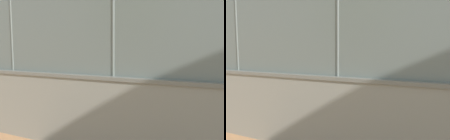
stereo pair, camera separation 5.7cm
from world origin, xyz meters
The scene contains 6 objects.
ground_plane centered at (0.00, 0.00, 0.00)m, with size 260.00×260.00×0.00m, color tan.
perimeter_wall centered at (1.97, 13.03, 0.89)m, with size 30.70×1.17×1.77m.
fence_panel_on_wall centered at (1.97, 13.03, 2.94)m, with size 30.14×0.83×2.33m.
player_near_wall_returning centered at (1.27, 4.15, 0.99)m, with size 0.78×1.24×1.67m.
player_crossing_court centered at (2.08, -0.55, 0.91)m, with size 0.70×1.21×1.54m.
sports_ball centered at (1.69, 5.54, 0.08)m, with size 0.16×0.16×0.16m, color #3399D8.
Camera 2 is at (-3.05, 17.71, 2.43)m, focal length 37.00 mm.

